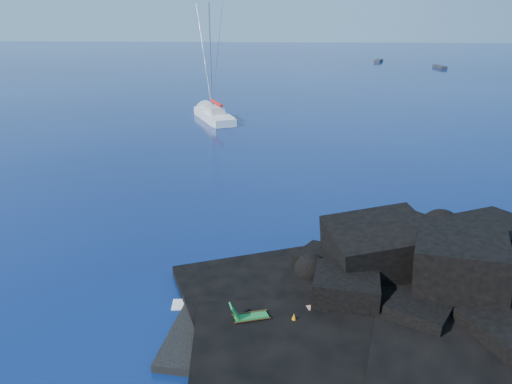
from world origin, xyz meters
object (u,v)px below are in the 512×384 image
(deck_chair, at_px, (251,312))
(distant_boat_b, at_px, (440,68))
(sunbather, at_px, (315,309))
(distant_boat_a, at_px, (378,62))
(marker_cone, at_px, (294,319))
(sailboat, at_px, (214,119))

(deck_chair, distance_m, distant_boat_b, 111.58)
(sunbather, height_order, distant_boat_a, sunbather)
(marker_cone, height_order, distant_boat_a, marker_cone)
(deck_chair, xyz_separation_m, distant_boat_b, (37.63, 105.04, -0.92))
(deck_chair, bearing_deg, marker_cone, -17.78)
(distant_boat_b, bearing_deg, distant_boat_a, 121.50)
(distant_boat_a, distance_m, distant_boat_b, 18.49)
(sunbather, distance_m, distant_boat_b, 109.70)
(deck_chair, bearing_deg, sailboat, 82.78)
(distant_boat_b, bearing_deg, marker_cone, -118.02)
(sailboat, bearing_deg, marker_cone, -102.17)
(sailboat, relative_size, marker_cone, 24.84)
(sailboat, relative_size, distant_boat_b, 2.92)
(distant_boat_a, bearing_deg, deck_chair, -81.58)
(sailboat, bearing_deg, sunbather, -100.66)
(sailboat, bearing_deg, distant_boat_b, 28.54)
(sailboat, height_order, deck_chair, sailboat)
(deck_chair, xyz_separation_m, sunbather, (2.85, 1.01, -0.38))
(sunbather, xyz_separation_m, marker_cone, (-0.97, -1.02, 0.09))
(sailboat, xyz_separation_m, distant_boat_a, (33.48, 74.89, 0.00))
(deck_chair, height_order, distant_boat_a, deck_chair)
(distant_boat_b, bearing_deg, deck_chair, -118.94)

